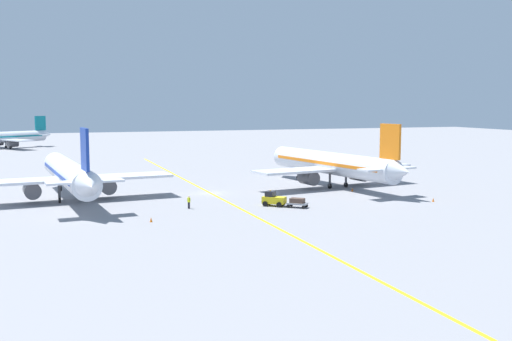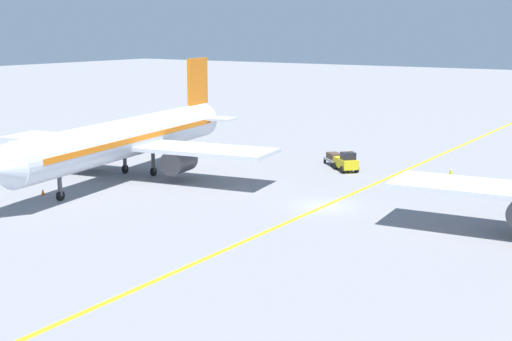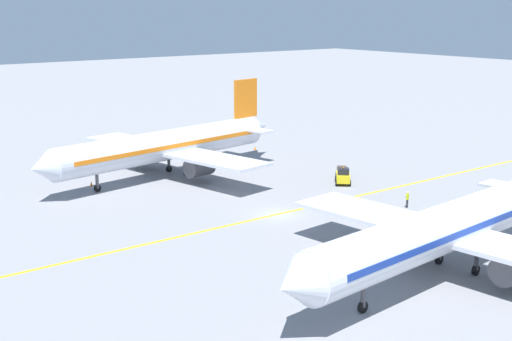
{
  "view_description": "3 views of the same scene",
  "coord_description": "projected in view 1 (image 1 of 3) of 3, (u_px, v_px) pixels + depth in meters",
  "views": [
    {
      "loc": [
        -23.41,
        -86.22,
        13.48
      ],
      "look_at": [
        5.75,
        -4.23,
        3.68
      ],
      "focal_mm": 42.0,
      "sensor_mm": 36.0,
      "label": 1
    },
    {
      "loc": [
        -25.49,
        48.36,
        13.78
      ],
      "look_at": [
        5.29,
        1.71,
        2.58
      ],
      "focal_mm": 50.0,
      "sensor_mm": 36.0,
      "label": 2
    },
    {
      "loc": [
        -51.77,
        42.47,
        19.89
      ],
      "look_at": [
        3.49,
        -0.06,
        3.76
      ],
      "focal_mm": 50.0,
      "sensor_mm": 36.0,
      "label": 3
    }
  ],
  "objects": [
    {
      "name": "ground_plane",
      "position": [
        211.0,
        193.0,
        90.03
      ],
      "size": [
        400.0,
        400.0,
        0.0
      ],
      "primitive_type": "plane",
      "color": "gray"
    },
    {
      "name": "apron_yellow_centreline",
      "position": [
        211.0,
        193.0,
        90.02
      ],
      "size": [
        1.2,
        120.0,
        0.01
      ],
      "primitive_type": "cube",
      "rotation": [
        0.0,
        0.0,
        0.01
      ],
      "color": "yellow",
      "rests_on": "ground"
    },
    {
      "name": "airplane_at_gate",
      "position": [
        69.0,
        174.0,
        82.88
      ],
      "size": [
        28.37,
        35.55,
        10.6
      ],
      "color": "silver",
      "rests_on": "ground"
    },
    {
      "name": "airplane_adjacent_stand",
      "position": [
        332.0,
        164.0,
        96.64
      ],
      "size": [
        28.47,
        35.45,
        10.6
      ],
      "color": "silver",
      "rests_on": "ground"
    },
    {
      "name": "airplane_distant_taxiing",
      "position": [
        3.0,
        137.0,
        178.4
      ],
      "size": [
        28.96,
        24.1,
        9.54
      ],
      "color": "silver",
      "rests_on": "ground"
    },
    {
      "name": "baggage_tug_white",
      "position": [
        273.0,
        199.0,
        78.75
      ],
      "size": [
        3.23,
        3.12,
        2.11
      ],
      "color": "gold",
      "rests_on": "ground"
    },
    {
      "name": "baggage_cart_trailing",
      "position": [
        297.0,
        202.0,
        77.51
      ],
      "size": [
        2.87,
        2.78,
        1.24
      ],
      "color": "gray",
      "rests_on": "ground"
    },
    {
      "name": "ground_crew_worker",
      "position": [
        189.0,
        202.0,
        76.7
      ],
      "size": [
        0.36,
        0.53,
        1.68
      ],
      "color": "#23232D",
      "rests_on": "ground"
    },
    {
      "name": "traffic_cone_near_nose",
      "position": [
        151.0,
        220.0,
        68.19
      ],
      "size": [
        0.32,
        0.32,
        0.55
      ],
      "primitive_type": "cone",
      "color": "orange",
      "rests_on": "ground"
    },
    {
      "name": "traffic_cone_mid_apron",
      "position": [
        314.0,
        178.0,
        106.15
      ],
      "size": [
        0.32,
        0.32,
        0.55
      ],
      "primitive_type": "cone",
      "color": "orange",
      "rests_on": "ground"
    },
    {
      "name": "traffic_cone_by_wingtip",
      "position": [
        352.0,
        190.0,
        91.83
      ],
      "size": [
        0.32,
        0.32,
        0.55
      ],
      "primitive_type": "cone",
      "color": "orange",
      "rests_on": "ground"
    },
    {
      "name": "traffic_cone_far_edge",
      "position": [
        433.0,
        200.0,
        82.23
      ],
      "size": [
        0.32,
        0.32,
        0.55
      ],
      "primitive_type": "cone",
      "color": "orange",
      "rests_on": "ground"
    }
  ]
}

